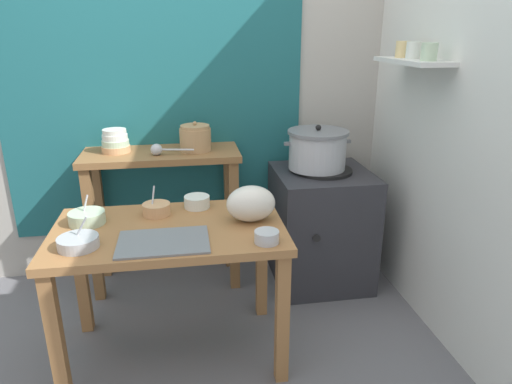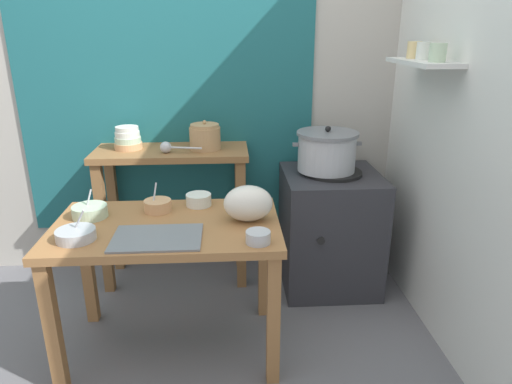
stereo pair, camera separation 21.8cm
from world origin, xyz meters
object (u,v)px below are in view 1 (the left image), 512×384
object	(u,v)px
bowl_stack_enamel	(115,142)
plastic_bag	(251,204)
back_shelf_table	(163,186)
stove_block	(321,226)
steamer_pot	(317,149)
prep_bowl_0	(197,201)
prep_bowl_2	(78,242)
serving_tray	(163,242)
clay_pot	(195,138)
prep_bowl_3	(267,236)
ladle	(158,150)
prep_table	(170,248)
prep_bowl_1	(87,217)
prep_bowl_4	(156,209)

from	to	relation	value
bowl_stack_enamel	plastic_bag	size ratio (longest dim) A/B	0.72
back_shelf_table	stove_block	xyz separation A→B (m)	(1.01, -0.13, -0.30)
steamer_pot	prep_bowl_0	world-z (taller)	steamer_pot
plastic_bag	prep_bowl_2	xyz separation A→B (m)	(-0.78, -0.17, -0.06)
stove_block	prep_bowl_2	size ratio (longest dim) A/B	4.45
back_shelf_table	serving_tray	xyz separation A→B (m)	(0.03, -0.92, 0.05)
clay_pot	serving_tray	bearing A→B (deg)	-101.42
prep_bowl_3	steamer_pot	bearing A→B (deg)	61.16
clay_pot	ladle	bearing A→B (deg)	-160.03
stove_block	prep_table	bearing A→B (deg)	-146.94
back_shelf_table	stove_block	bearing A→B (deg)	-7.36
prep_table	bowl_stack_enamel	size ratio (longest dim) A/B	6.38
steamer_pot	prep_bowl_1	size ratio (longest dim) A/B	2.47
steamer_pot	plastic_bag	distance (m)	0.82
prep_bowl_0	prep_bowl_3	bearing A→B (deg)	-58.99
prep_table	prep_bowl_0	bearing A→B (deg)	58.80
prep_table	ladle	size ratio (longest dim) A/B	4.29
steamer_pot	prep_bowl_3	size ratio (longest dim) A/B	3.87
prep_table	ladle	world-z (taller)	ladle
steamer_pot	serving_tray	bearing A→B (deg)	-139.07
back_shelf_table	prep_bowl_4	xyz separation A→B (m)	(-0.01, -0.58, 0.07)
clay_pot	prep_table	bearing A→B (deg)	-102.41
clay_pot	prep_bowl_3	xyz separation A→B (m)	(0.27, -0.99, -0.23)
back_shelf_table	plastic_bag	world-z (taller)	back_shelf_table
prep_bowl_4	prep_bowl_0	bearing A→B (deg)	18.27
clay_pot	stove_block	bearing A→B (deg)	-9.34
prep_bowl_3	prep_bowl_4	size ratio (longest dim) A/B	0.76
back_shelf_table	plastic_bag	bearing A→B (deg)	-58.57
prep_table	prep_bowl_4	world-z (taller)	prep_bowl_4
clay_pot	serving_tray	size ratio (longest dim) A/B	0.48
back_shelf_table	prep_bowl_2	world-z (taller)	back_shelf_table
steamer_pot	bowl_stack_enamel	distance (m)	1.25
prep_bowl_0	stove_block	bearing A→B (deg)	25.30
prep_bowl_2	clay_pot	bearing A→B (deg)	58.96
serving_tray	prep_bowl_2	distance (m)	0.36
prep_table	plastic_bag	distance (m)	0.45
prep_bowl_0	prep_bowl_3	distance (m)	0.56
stove_block	prep_bowl_4	bearing A→B (deg)	-156.07
serving_tray	prep_table	bearing A→B (deg)	83.07
serving_tray	prep_bowl_3	size ratio (longest dim) A/B	3.62
bowl_stack_enamel	prep_bowl_1	xyz separation A→B (m)	(-0.07, -0.68, -0.21)
clay_pot	prep_bowl_2	xyz separation A→B (m)	(-0.55, -0.91, -0.23)
bowl_stack_enamel	prep_bowl_2	size ratio (longest dim) A/B	0.98
bowl_stack_enamel	ladle	bearing A→B (deg)	-25.02
prep_table	prep_bowl_3	world-z (taller)	prep_bowl_3
back_shelf_table	serving_tray	bearing A→B (deg)	-88.20
bowl_stack_enamel	prep_bowl_3	size ratio (longest dim) A/B	1.56
ladle	steamer_pot	bearing A→B (deg)	-1.63
steamer_pot	prep_bowl_0	xyz separation A→B (m)	(-0.77, -0.40, -0.15)
back_shelf_table	prep_bowl_0	xyz separation A→B (m)	(0.19, -0.51, 0.07)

